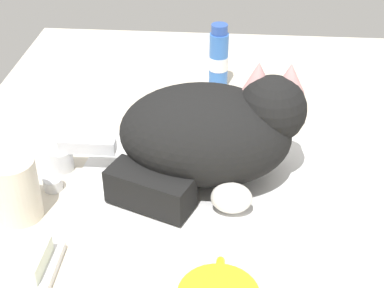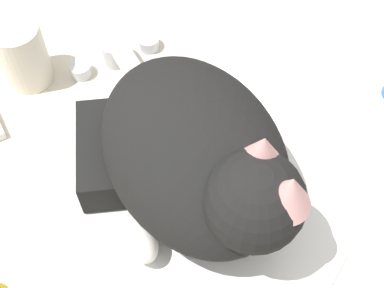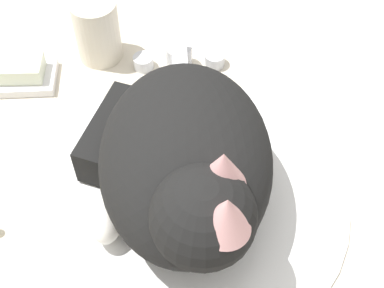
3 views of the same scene
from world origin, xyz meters
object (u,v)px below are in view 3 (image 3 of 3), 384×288
(rinse_cup, at_px, (97,30))
(faucet, at_px, (179,60))
(cat, at_px, (184,166))
(soap_bar, at_px, (19,69))

(rinse_cup, bearing_deg, faucet, -20.46)
(faucet, height_order, rinse_cup, rinse_cup)
(cat, distance_m, soap_bar, 0.30)
(faucet, bearing_deg, rinse_cup, 159.54)
(rinse_cup, bearing_deg, cat, -67.21)
(faucet, relative_size, soap_bar, 2.02)
(rinse_cup, distance_m, soap_bar, 0.12)
(soap_bar, bearing_deg, rinse_cup, 24.11)
(faucet, bearing_deg, soap_bar, -178.55)
(cat, distance_m, rinse_cup, 0.28)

